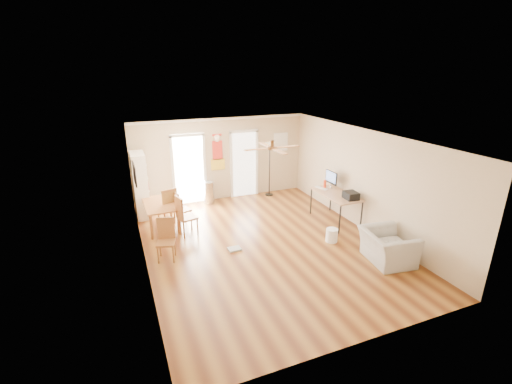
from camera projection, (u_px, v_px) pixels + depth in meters
name	position (u px, v px, depth m)	size (l,w,h in m)	color
floor	(265.00, 245.00, 8.49)	(7.00, 7.00, 0.00)	brown
ceiling	(266.00, 137.00, 7.63)	(5.50, 7.00, 0.00)	silver
wall_back	(221.00, 159.00, 11.12)	(5.50, 0.04, 2.60)	beige
wall_front	(365.00, 271.00, 5.00)	(5.50, 0.04, 2.60)	beige
wall_left	(141.00, 211.00, 7.08)	(0.04, 7.00, 2.60)	beige
wall_right	(364.00, 180.00, 9.04)	(0.04, 7.00, 2.60)	beige
crown_molding	(266.00, 139.00, 7.64)	(5.50, 7.00, 0.08)	white
kitchen_doorway	(189.00, 170.00, 10.81)	(0.90, 0.10, 2.10)	white
bathroom_doorway	(244.00, 165.00, 11.45)	(0.80, 0.10, 2.10)	white
wall_decal	(218.00, 152.00, 10.97)	(0.46, 0.03, 1.10)	red
ac_grille	(281.00, 142.00, 11.69)	(0.50, 0.04, 0.60)	white
framed_poster	(135.00, 174.00, 8.18)	(0.04, 0.66, 0.48)	black
ceiling_fan	(272.00, 148.00, 7.42)	(1.24, 1.24, 0.20)	#593819
bookshelf	(140.00, 185.00, 9.84)	(0.37, 0.83, 1.84)	white
dining_table	(162.00, 215.00, 9.32)	(0.82, 1.36, 0.68)	#A96636
dining_chair_right_a	(182.00, 208.00, 9.46)	(0.39, 0.39, 0.94)	#975730
dining_chair_right_b	(187.00, 215.00, 8.87)	(0.43, 0.43, 1.04)	#A36A34
dining_chair_near	(166.00, 240.00, 7.69)	(0.38, 0.38, 0.93)	#A16334
dining_chair_far	(167.00, 206.00, 9.45)	(0.43, 0.43, 1.04)	#A67735
trash_can	(209.00, 192.00, 10.99)	(0.33, 0.33, 0.71)	#ABABAD
torchiere_lamp	(269.00, 170.00, 11.51)	(0.33, 0.33, 1.77)	black
computer_desk	(335.00, 208.00, 9.67)	(0.75, 1.50, 0.80)	tan
imac	(331.00, 180.00, 9.94)	(0.07, 0.52, 0.49)	black
keyboard	(321.00, 188.00, 9.97)	(0.13, 0.40, 0.01)	silver
printer	(351.00, 195.00, 9.14)	(0.32, 0.37, 0.19)	black
orange_bottle	(325.00, 184.00, 9.96)	(0.08, 0.08, 0.23)	red
wastebasket_a	(332.00, 235.00, 8.60)	(0.29, 0.29, 0.33)	white
floor_cloth	(234.00, 249.00, 8.25)	(0.29, 0.23, 0.04)	#9C9C97
armchair	(387.00, 247.00, 7.66)	(1.08, 0.94, 0.70)	#AAAAA5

